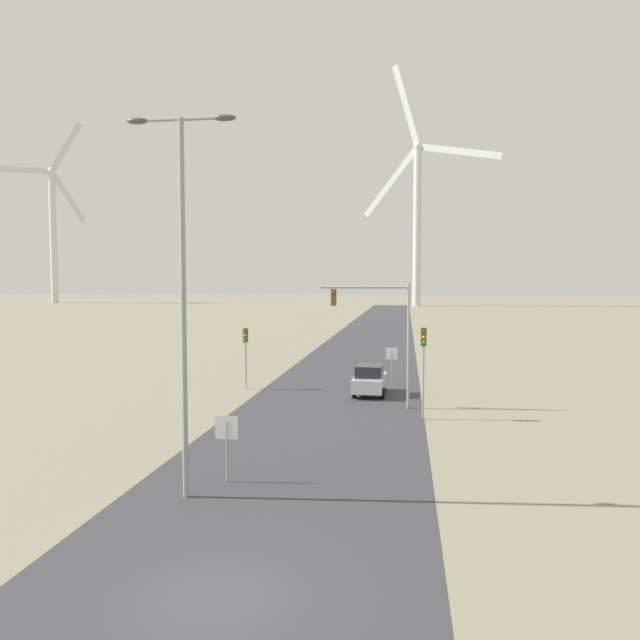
# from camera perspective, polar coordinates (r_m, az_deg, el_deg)

# --- Properties ---
(ground_plane) EXTENTS (600.00, 600.00, 0.00)m
(ground_plane) POSITION_cam_1_polar(r_m,az_deg,el_deg) (15.10, -9.30, -23.63)
(ground_plane) COLOR gray
(road_surface) EXTENTS (10.00, 240.00, 0.01)m
(road_surface) POSITION_cam_1_polar(r_m,az_deg,el_deg) (61.35, 4.03, -2.89)
(road_surface) COLOR #38383D
(road_surface) RESTS_ON ground
(streetlamp) EXTENTS (3.51, 0.32, 11.97)m
(streetlamp) POSITION_cam_1_polar(r_m,az_deg,el_deg) (20.00, -12.43, 4.77)
(streetlamp) COLOR #93999E
(streetlamp) RESTS_ON ground
(stop_sign_near) EXTENTS (0.81, 0.07, 2.30)m
(stop_sign_near) POSITION_cam_1_polar(r_m,az_deg,el_deg) (21.91, -8.53, -10.45)
(stop_sign_near) COLOR #93999E
(stop_sign_near) RESTS_ON ground
(stop_sign_far) EXTENTS (0.81, 0.07, 2.38)m
(stop_sign_far) POSITION_cam_1_polar(r_m,az_deg,el_deg) (42.75, 6.55, -3.49)
(stop_sign_far) COLOR #93999E
(stop_sign_far) RESTS_ON ground
(traffic_light_post_near_left) EXTENTS (0.28, 0.34, 3.91)m
(traffic_light_post_near_left) POSITION_cam_1_polar(r_m,az_deg,el_deg) (39.96, -6.82, -2.24)
(traffic_light_post_near_left) COLOR #93999E
(traffic_light_post_near_left) RESTS_ON ground
(traffic_light_post_near_right) EXTENTS (0.28, 0.34, 4.59)m
(traffic_light_post_near_right) POSITION_cam_1_polar(r_m,az_deg,el_deg) (31.38, 9.45, -2.98)
(traffic_light_post_near_right) COLOR #93999E
(traffic_light_post_near_right) RESTS_ON ground
(traffic_light_mast_overhead) EXTENTS (4.84, 0.35, 6.81)m
(traffic_light_mast_overhead) POSITION_cam_1_polar(r_m,az_deg,el_deg) (33.85, 5.43, 0.06)
(traffic_light_mast_overhead) COLOR #93999E
(traffic_light_mast_overhead) RESTS_ON ground
(car_approaching) EXTENTS (1.98, 4.18, 1.83)m
(car_approaching) POSITION_cam_1_polar(r_m,az_deg,el_deg) (38.13, 4.56, -5.47)
(car_approaching) COLOR #B7BCC1
(car_approaching) RESTS_ON ground
(wind_turbine_far_left) EXTENTS (24.81, 13.68, 58.01)m
(wind_turbine_far_left) POSITION_cam_1_polar(r_m,az_deg,el_deg) (219.18, -23.23, 8.27)
(wind_turbine_far_left) COLOR silver
(wind_turbine_far_left) RESTS_ON ground
(wind_turbine_left) EXTENTS (36.83, 19.43, 67.66)m
(wind_turbine_left) POSITION_cam_1_polar(r_m,az_deg,el_deg) (178.28, 8.89, 10.37)
(wind_turbine_left) COLOR silver
(wind_turbine_left) RESTS_ON ground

